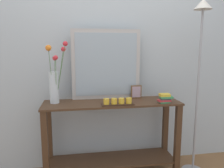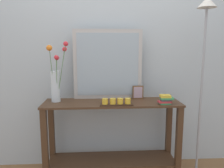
# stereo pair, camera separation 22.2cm
# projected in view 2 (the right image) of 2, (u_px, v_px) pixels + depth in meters

# --- Properties ---
(wall_back) EXTENTS (6.40, 0.08, 2.70)m
(wall_back) POSITION_uv_depth(u_px,v_px,m) (110.00, 49.00, 2.48)
(wall_back) COLOR #B2BCC1
(wall_back) RESTS_ON ground
(console_table) EXTENTS (1.40, 0.40, 0.81)m
(console_table) POSITION_uv_depth(u_px,v_px,m) (112.00, 132.00, 2.31)
(console_table) COLOR #472D1C
(console_table) RESTS_ON ground
(mirror_leaning) EXTENTS (0.74, 0.03, 0.74)m
(mirror_leaning) POSITION_uv_depth(u_px,v_px,m) (108.00, 64.00, 2.36)
(mirror_leaning) COLOR #B7B2AD
(mirror_leaning) RESTS_ON console_table
(tall_vase_left) EXTENTS (0.21, 0.21, 0.61)m
(tall_vase_left) POSITION_uv_depth(u_px,v_px,m) (56.00, 80.00, 2.23)
(tall_vase_left) COLOR silver
(tall_vase_left) RESTS_ON console_table
(candle_tray) EXTENTS (0.32, 0.09, 0.07)m
(candle_tray) POSITION_uv_depth(u_px,v_px,m) (116.00, 102.00, 2.13)
(candle_tray) COLOR #382316
(candle_tray) RESTS_ON console_table
(picture_frame_small) EXTENTS (0.12, 0.01, 0.14)m
(picture_frame_small) POSITION_uv_depth(u_px,v_px,m) (138.00, 92.00, 2.38)
(picture_frame_small) COLOR brown
(picture_frame_small) RESTS_ON console_table
(book_stack) EXTENTS (0.15, 0.09, 0.09)m
(book_stack) POSITION_uv_depth(u_px,v_px,m) (165.00, 99.00, 2.16)
(book_stack) COLOR #388E56
(book_stack) RESTS_ON console_table
(floor_lamp) EXTENTS (0.24, 0.24, 1.84)m
(floor_lamp) POSITION_uv_depth(u_px,v_px,m) (203.00, 61.00, 2.15)
(floor_lamp) COLOR #9E9EA3
(floor_lamp) RESTS_ON ground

